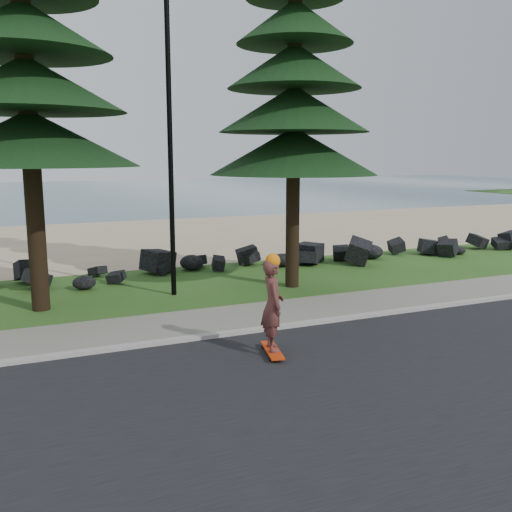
# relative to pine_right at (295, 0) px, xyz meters

# --- Properties ---
(ground) EXTENTS (160.00, 160.00, 0.00)m
(ground) POSITION_rel_pine_right_xyz_m (-3.50, -2.80, -8.02)
(ground) COLOR #2D551A
(ground) RESTS_ON ground
(road) EXTENTS (160.00, 7.00, 0.02)m
(road) POSITION_rel_pine_right_xyz_m (-3.50, -7.30, -8.01)
(road) COLOR black
(road) RESTS_ON ground
(kerb) EXTENTS (160.00, 0.20, 0.10)m
(kerb) POSITION_rel_pine_right_xyz_m (-3.50, -3.70, -7.97)
(kerb) COLOR #AFA59D
(kerb) RESTS_ON ground
(sidewalk) EXTENTS (160.00, 2.00, 0.08)m
(sidewalk) POSITION_rel_pine_right_xyz_m (-3.50, -2.60, -7.98)
(sidewalk) COLOR gray
(sidewalk) RESTS_ON ground
(beach_sand) EXTENTS (160.00, 15.00, 0.01)m
(beach_sand) POSITION_rel_pine_right_xyz_m (-3.50, 11.70, -8.02)
(beach_sand) COLOR tan
(beach_sand) RESTS_ON ground
(ocean) EXTENTS (160.00, 58.00, 0.01)m
(ocean) POSITION_rel_pine_right_xyz_m (-3.50, 48.20, -8.02)
(ocean) COLOR #365B67
(ocean) RESTS_ON ground
(seawall_boulders) EXTENTS (60.00, 2.40, 1.10)m
(seawall_boulders) POSITION_rel_pine_right_xyz_m (-3.50, 2.80, -8.02)
(seawall_boulders) COLOR black
(seawall_boulders) RESTS_ON ground
(pine_right) EXTENTS (4.80, 4.80, 12.72)m
(pine_right) POSITION_rel_pine_right_xyz_m (0.00, 0.00, 0.00)
(pine_right) COLOR black
(pine_right) RESTS_ON ground
(lamp_post) EXTENTS (0.25, 0.14, 8.14)m
(lamp_post) POSITION_rel_pine_right_xyz_m (-3.50, 0.40, -3.89)
(lamp_post) COLOR black
(lamp_post) RESTS_ON ground
(skateboarder) EXTENTS (0.56, 1.10, 1.99)m
(skateboarder) POSITION_rel_pine_right_xyz_m (-3.06, -5.16, -7.02)
(skateboarder) COLOR red
(skateboarder) RESTS_ON ground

